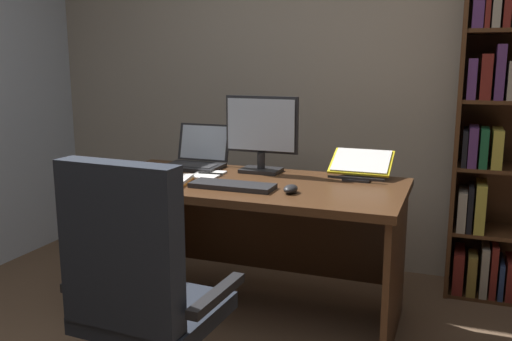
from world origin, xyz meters
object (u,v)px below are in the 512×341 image
desk (253,216)px  computer_mouse (291,189)px  notepad (207,175)px  keyboard (232,186)px  pen (211,173)px  laptop (197,158)px  open_binder (149,181)px  office_chair (142,309)px  monitor (261,135)px  reading_stand_with_book (361,164)px

desk → computer_mouse: computer_mouse is taller
notepad → keyboard: bearing=-42.8°
pen → laptop: bearing=132.5°
laptop → notepad: 0.26m
notepad → pen: size_ratio=1.50×
keyboard → laptop: bearing=133.7°
laptop → open_binder: (-0.04, -0.47, -0.04)m
desk → open_binder: size_ratio=3.48×
office_chair → notepad: size_ratio=4.91×
office_chair → pen: 1.04m
monitor → desk: bearing=-84.7°
notepad → monitor: bearing=39.0°
monitor → computer_mouse: size_ratio=4.09×
reading_stand_with_book → notepad: bearing=-161.4°
laptop → keyboard: (0.41, -0.42, -0.04)m
open_binder → pen: (0.22, 0.27, 0.00)m
monitor → open_binder: (-0.44, -0.47, -0.20)m
monitor → pen: (-0.22, -0.20, -0.20)m
desk → computer_mouse: size_ratio=15.47×
computer_mouse → reading_stand_with_book: size_ratio=0.32×
desk → laptop: bearing=156.0°
reading_stand_with_book → notepad: size_ratio=1.55×
keyboard → pen: (-0.22, 0.22, 0.00)m
computer_mouse → monitor: bearing=125.5°
desk → notepad: size_ratio=7.66×
laptop → pen: 0.28m
laptop → notepad: (0.16, -0.20, -0.05)m
reading_stand_with_book → pen: bearing=-160.9°
monitor → office_chair: bearing=-93.1°
desk → laptop: (-0.42, 0.19, 0.26)m
notepad → desk: bearing=2.8°
keyboard → notepad: bearing=137.2°
open_binder → office_chair: bearing=-73.1°
keyboard → pen: bearing=134.8°
monitor → notepad: bearing=-141.0°
monitor → open_binder: size_ratio=0.92×
monitor → open_binder: 0.68m
open_binder → notepad: 0.34m
reading_stand_with_book → open_binder: 1.13m
laptop → pen: bearing=-47.5°
computer_mouse → open_binder: (-0.74, -0.05, -0.01)m
office_chair → notepad: 1.04m
keyboard → computer_mouse: size_ratio=4.04×
office_chair → computer_mouse: size_ratio=9.92×
open_binder → notepad: size_ratio=2.20×
keyboard → computer_mouse: computer_mouse is taller
laptop → desk: bearing=-24.0°
open_binder → pen: open_binder is taller
open_binder → monitor: bearing=35.2°
desk → keyboard: bearing=-94.1°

